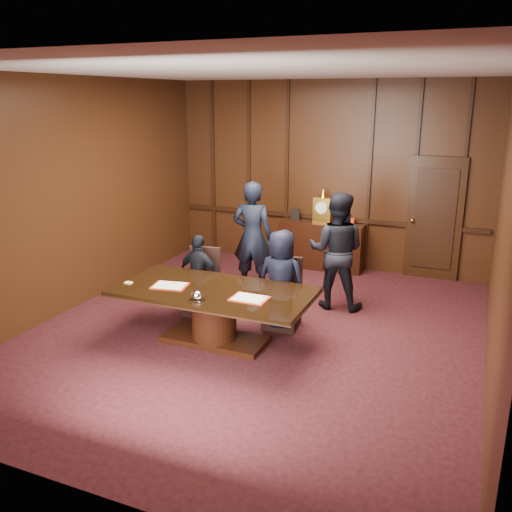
# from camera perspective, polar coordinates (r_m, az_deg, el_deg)

# --- Properties ---
(room) EXTENTS (7.00, 7.04, 3.50)m
(room) POSITION_cam_1_polar(r_m,az_deg,el_deg) (7.25, 0.83, 4.78)
(room) COLOR black
(room) RESTS_ON ground
(sideboard) EXTENTS (1.60, 0.45, 1.54)m
(sideboard) POSITION_cam_1_polar(r_m,az_deg,el_deg) (10.44, 6.91, 1.31)
(sideboard) COLOR black
(sideboard) RESTS_ON ground
(conference_table) EXTENTS (2.62, 1.32, 0.76)m
(conference_table) POSITION_cam_1_polar(r_m,az_deg,el_deg) (7.23, -4.45, -5.36)
(conference_table) COLOR black
(conference_table) RESTS_ON ground
(folder_left) EXTENTS (0.51, 0.41, 0.02)m
(folder_left) POSITION_cam_1_polar(r_m,az_deg,el_deg) (7.31, -9.05, -3.10)
(folder_left) COLOR #B32A10
(folder_left) RESTS_ON conference_table
(folder_right) EXTENTS (0.46, 0.34, 0.02)m
(folder_right) POSITION_cam_1_polar(r_m,az_deg,el_deg) (6.78, -0.68, -4.48)
(folder_right) COLOR #B32A10
(folder_right) RESTS_ON conference_table
(inkstand) EXTENTS (0.20, 0.14, 0.12)m
(inkstand) POSITION_cam_1_polar(r_m,az_deg,el_deg) (6.75, -6.25, -4.25)
(inkstand) COLOR white
(inkstand) RESTS_ON conference_table
(notepad) EXTENTS (0.10, 0.07, 0.01)m
(notepad) POSITION_cam_1_polar(r_m,az_deg,el_deg) (7.54, -13.27, -2.74)
(notepad) COLOR #FFF87C
(notepad) RESTS_ON conference_table
(chair_left) EXTENTS (0.55, 0.55, 0.99)m
(chair_left) POSITION_cam_1_polar(r_m,az_deg,el_deg) (8.32, -5.68, -4.02)
(chair_left) COLOR black
(chair_left) RESTS_ON ground
(chair_right) EXTENTS (0.53, 0.53, 0.99)m
(chair_right) POSITION_cam_1_polar(r_m,az_deg,el_deg) (7.81, 2.79, -5.33)
(chair_right) COLOR black
(chair_right) RESTS_ON ground
(signatory_left) EXTENTS (0.76, 0.39, 1.24)m
(signatory_left) POSITION_cam_1_polar(r_m,az_deg,el_deg) (8.14, -5.98, -2.03)
(signatory_left) COLOR black
(signatory_left) RESTS_ON ground
(signatory_right) EXTENTS (0.72, 0.49, 1.44)m
(signatory_right) POSITION_cam_1_polar(r_m,az_deg,el_deg) (7.60, 2.65, -2.55)
(signatory_right) COLOR black
(signatory_right) RESTS_ON ground
(witness_left) EXTENTS (0.73, 0.52, 1.88)m
(witness_left) POSITION_cam_1_polar(r_m,az_deg,el_deg) (9.04, -0.36, 2.03)
(witness_left) COLOR black
(witness_left) RESTS_ON ground
(witness_right) EXTENTS (0.94, 0.76, 1.82)m
(witness_right) POSITION_cam_1_polar(r_m,az_deg,el_deg) (8.41, 8.45, 0.55)
(witness_right) COLOR black
(witness_right) RESTS_ON ground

